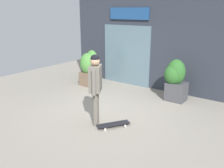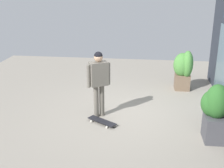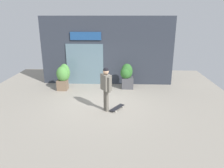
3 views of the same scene
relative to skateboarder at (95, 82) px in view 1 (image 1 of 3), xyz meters
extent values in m
plane|color=gray|center=(-0.20, 0.72, -1.09)|extent=(12.00, 12.00, 0.00)
cube|color=#2D333D|center=(-0.20, 3.60, 0.73)|extent=(7.06, 0.25, 3.62)
cube|color=slate|center=(-1.39, 3.45, 0.02)|extent=(2.00, 0.06, 2.20)
cube|color=navy|center=(-1.30, 3.43, 1.52)|extent=(1.62, 0.05, 0.42)
cylinder|color=#666056|center=(-0.04, 0.07, -0.65)|extent=(0.13, 0.13, 0.87)
cylinder|color=#666056|center=(0.04, -0.07, -0.65)|extent=(0.13, 0.13, 0.87)
cube|color=#6B665B|center=(0.00, 0.00, 0.10)|extent=(0.46, 0.53, 0.62)
cylinder|color=#6B665B|center=(-0.14, 0.24, 0.06)|extent=(0.09, 0.09, 0.59)
cylinder|color=#6B665B|center=(0.14, -0.24, 0.06)|extent=(0.09, 0.09, 0.59)
sphere|color=tan|center=(0.00, 0.00, 0.52)|extent=(0.23, 0.23, 0.23)
sphere|color=black|center=(0.00, 0.00, 0.56)|extent=(0.21, 0.21, 0.21)
cube|color=black|center=(0.43, 0.14, -1.02)|extent=(0.62, 0.80, 0.02)
cylinder|color=silver|center=(0.47, 0.42, -1.06)|extent=(0.05, 0.06, 0.05)
cylinder|color=silver|center=(0.67, 0.30, -1.06)|extent=(0.05, 0.06, 0.05)
cylinder|color=silver|center=(0.19, -0.02, -1.06)|extent=(0.05, 0.06, 0.05)
cylinder|color=silver|center=(0.39, -0.14, -1.06)|extent=(0.05, 0.06, 0.05)
cube|color=brown|center=(-2.40, 2.39, -0.83)|extent=(0.50, 0.48, 0.52)
ellipsoid|color=#4C8C3D|center=(-2.27, 2.50, -0.19)|extent=(0.53, 0.37, 0.87)
ellipsoid|color=#4C8C3D|center=(-2.35, 2.35, -0.24)|extent=(0.60, 0.57, 0.78)
cube|color=#47474C|center=(0.92, 2.80, -0.80)|extent=(0.59, 0.52, 0.58)
ellipsoid|color=#2D6628|center=(0.81, 2.71, -0.24)|extent=(0.54, 0.56, 0.63)
ellipsoid|color=#2D6628|center=(0.87, 2.77, -0.17)|extent=(0.57, 0.53, 0.79)
camera|label=1|loc=(3.69, -4.33, 1.65)|focal=39.96mm
camera|label=2|loc=(7.00, 1.21, 2.30)|focal=46.83mm
camera|label=3|loc=(0.58, -7.71, 2.51)|focal=33.92mm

